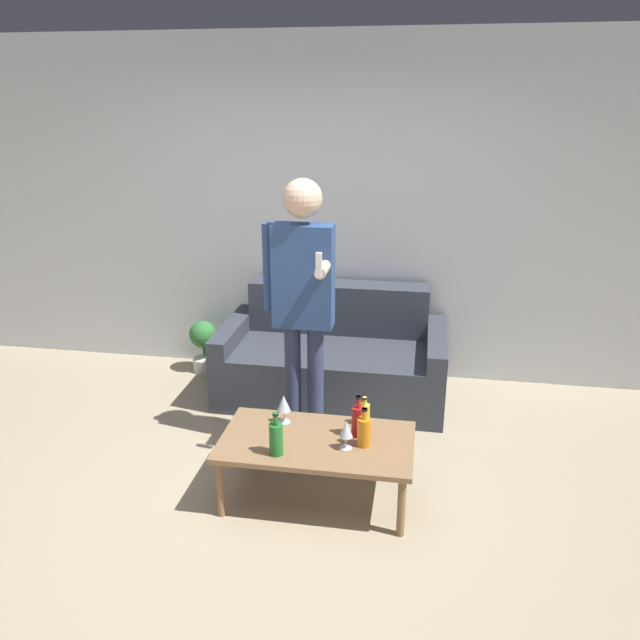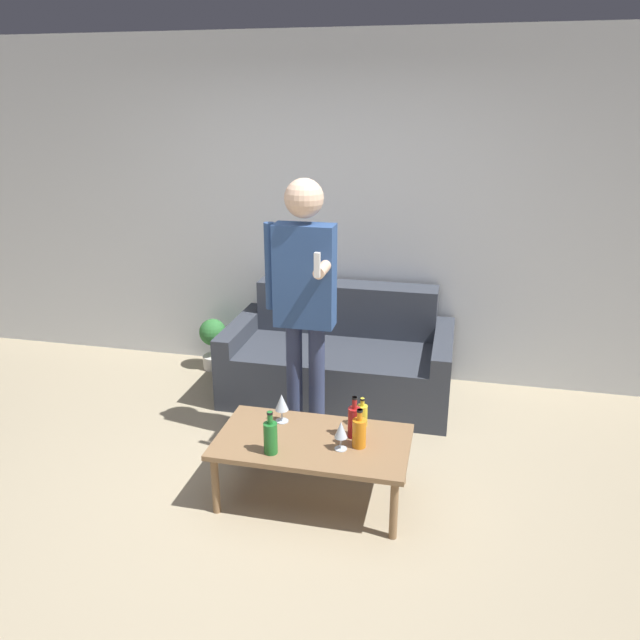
# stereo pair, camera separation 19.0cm
# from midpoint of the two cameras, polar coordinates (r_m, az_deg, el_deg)

# --- Properties ---
(ground_plane) EXTENTS (16.00, 16.00, 0.00)m
(ground_plane) POSITION_cam_midpoint_polar(r_m,az_deg,el_deg) (3.66, -4.93, -17.75)
(ground_plane) COLOR tan
(wall_back) EXTENTS (8.00, 0.06, 2.70)m
(wall_back) POSITION_cam_midpoint_polar(r_m,az_deg,el_deg) (5.07, 2.02, 9.80)
(wall_back) COLOR silver
(wall_back) RESTS_ON ground_plane
(couch) EXTENTS (1.71, 0.92, 0.82)m
(couch) POSITION_cam_midpoint_polar(r_m,az_deg,el_deg) (4.89, 2.96, -3.51)
(couch) COLOR #383D47
(couch) RESTS_ON ground_plane
(coffee_table) EXTENTS (1.10, 0.61, 0.39)m
(coffee_table) POSITION_cam_midpoint_polar(r_m,az_deg,el_deg) (3.62, 0.86, -11.40)
(coffee_table) COLOR #8E6B47
(coffee_table) RESTS_ON ground_plane
(bottle_orange) EXTENTS (0.08, 0.08, 0.25)m
(bottle_orange) POSITION_cam_midpoint_polar(r_m,az_deg,el_deg) (3.44, -2.94, -10.64)
(bottle_orange) COLOR #23752D
(bottle_orange) RESTS_ON coffee_table
(bottle_green) EXTENTS (0.06, 0.06, 0.18)m
(bottle_green) POSITION_cam_midpoint_polar(r_m,az_deg,el_deg) (3.73, 5.35, -8.62)
(bottle_green) COLOR yellow
(bottle_green) RESTS_ON coffee_table
(bottle_dark) EXTENTS (0.07, 0.07, 0.25)m
(bottle_dark) POSITION_cam_midpoint_polar(r_m,az_deg,el_deg) (3.59, 4.68, -9.23)
(bottle_dark) COLOR #B21E1E
(bottle_dark) RESTS_ON coffee_table
(bottle_yellow) EXTENTS (0.08, 0.08, 0.23)m
(bottle_yellow) POSITION_cam_midpoint_polar(r_m,az_deg,el_deg) (3.51, 5.18, -10.19)
(bottle_yellow) COLOR orange
(bottle_yellow) RESTS_ON coffee_table
(wine_glass_near) EXTENTS (0.07, 0.07, 0.17)m
(wine_glass_near) POSITION_cam_midpoint_polar(r_m,az_deg,el_deg) (3.46, 3.53, -10.07)
(wine_glass_near) COLOR silver
(wine_glass_near) RESTS_ON coffee_table
(wine_glass_far) EXTENTS (0.08, 0.08, 0.18)m
(wine_glass_far) POSITION_cam_midpoint_polar(r_m,az_deg,el_deg) (3.73, -2.06, -7.62)
(wine_glass_far) COLOR silver
(wine_glass_far) RESTS_ON coffee_table
(person_standing_front) EXTENTS (0.44, 0.44, 1.78)m
(person_standing_front) POSITION_cam_midpoint_polar(r_m,az_deg,el_deg) (3.87, -0.07, 2.59)
(person_standing_front) COLOR navy
(person_standing_front) RESTS_ON ground_plane
(potted_plant) EXTENTS (0.23, 0.23, 0.45)m
(potted_plant) POSITION_cam_midpoint_polar(r_m,az_deg,el_deg) (5.40, -8.75, -1.84)
(potted_plant) COLOR silver
(potted_plant) RESTS_ON ground_plane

